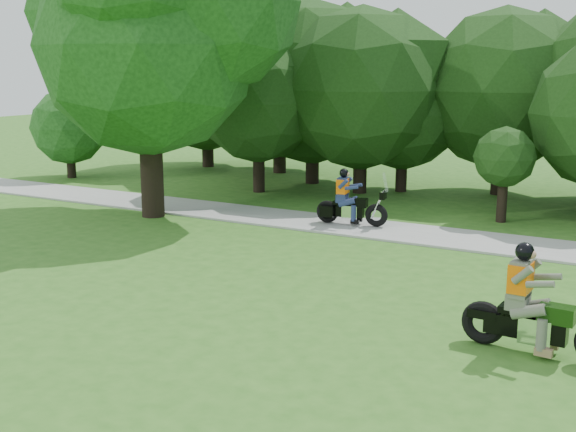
% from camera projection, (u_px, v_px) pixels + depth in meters
% --- Properties ---
extents(ground, '(100.00, 100.00, 0.00)m').
position_uv_depth(ground, '(410.00, 358.00, 11.24)').
color(ground, '#2F641C').
rests_on(ground, ground).
extents(walkway, '(60.00, 2.20, 0.06)m').
position_uv_depth(walkway, '(520.00, 246.00, 18.07)').
color(walkway, gray).
rests_on(walkway, ground).
extents(big_tree_west, '(8.64, 6.56, 9.96)m').
position_uv_depth(big_tree_west, '(153.00, 20.00, 20.95)').
color(big_tree_west, black).
rests_on(big_tree_west, ground).
extents(chopper_motorcycle, '(2.51, 0.68, 1.79)m').
position_uv_depth(chopper_motorcycle, '(532.00, 314.00, 11.30)').
color(chopper_motorcycle, black).
rests_on(chopper_motorcycle, ground).
extents(touring_motorcycle, '(2.09, 0.80, 1.59)m').
position_uv_depth(touring_motorcycle, '(347.00, 204.00, 20.30)').
color(touring_motorcycle, black).
rests_on(touring_motorcycle, walkway).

